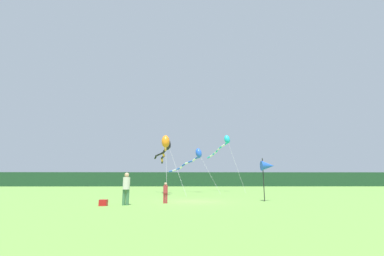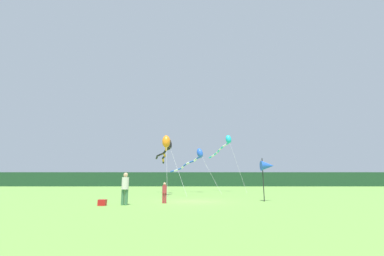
{
  "view_description": "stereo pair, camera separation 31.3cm",
  "coord_description": "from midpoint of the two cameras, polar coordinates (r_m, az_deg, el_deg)",
  "views": [
    {
      "loc": [
        -0.36,
        -17.69,
        1.4
      ],
      "look_at": [
        0.0,
        6.0,
        6.34
      ],
      "focal_mm": 23.57,
      "sensor_mm": 36.0,
      "label": 1
    },
    {
      "loc": [
        -0.05,
        -17.69,
        1.4
      ],
      "look_at": [
        0.0,
        6.0,
        6.34
      ],
      "focal_mm": 23.57,
      "sensor_mm": 36.0,
      "label": 2
    }
  ],
  "objects": [
    {
      "name": "person_child",
      "position": [
        16.41,
        -5.81,
        -14.12
      ],
      "size": [
        0.28,
        0.28,
        1.27
      ],
      "color": "#B23338",
      "rests_on": "ground"
    },
    {
      "name": "kite_cyan",
      "position": [
        33.56,
        7.73,
        -3.37
      ],
      "size": [
        3.62,
        9.04,
        7.24
      ],
      "color": "#B2B2B2",
      "rests_on": "ground"
    },
    {
      "name": "person_adult",
      "position": [
        15.58,
        -14.45,
        -12.76
      ],
      "size": [
        0.41,
        0.41,
        1.85
      ],
      "color": "#3F724C",
      "rests_on": "ground"
    },
    {
      "name": "kite_blue",
      "position": [
        31.16,
        0.89,
        -6.59
      ],
      "size": [
        6.14,
        8.53,
        5.33
      ],
      "color": "#B2B2B2",
      "rests_on": "ground"
    },
    {
      "name": "distant_treeline",
      "position": [
        62.69,
        0.07,
        -11.53
      ],
      "size": [
        108.0,
        3.52,
        3.3
      ],
      "primitive_type": "cube",
      "color": "#1E4228",
      "rests_on": "ground"
    },
    {
      "name": "ground_plane",
      "position": [
        17.75,
        0.57,
        -16.29
      ],
      "size": [
        120.0,
        120.0,
        0.0
      ],
      "primitive_type": "plane",
      "color": "#6B9E42"
    },
    {
      "name": "kite_orange",
      "position": [
        25.24,
        -5.71,
        -3.8
      ],
      "size": [
        1.4,
        7.8,
        5.85
      ],
      "color": "#B2B2B2",
      "rests_on": "ground"
    },
    {
      "name": "cooler_box",
      "position": [
        15.67,
        -19.2,
        -15.65
      ],
      "size": [
        0.42,
        0.34,
        0.34
      ],
      "primitive_type": "cube",
      "color": "red",
      "rests_on": "ground"
    },
    {
      "name": "kite_black",
      "position": [
        28.47,
        -5.38,
        -4.08
      ],
      "size": [
        4.08,
        8.14,
        6.15
      ],
      "color": "#B2B2B2",
      "rests_on": "ground"
    },
    {
      "name": "banner_flag_pole",
      "position": [
        18.57,
        17.02,
        -8.23
      ],
      "size": [
        0.9,
        0.7,
        2.93
      ],
      "color": "black",
      "rests_on": "ground"
    }
  ]
}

